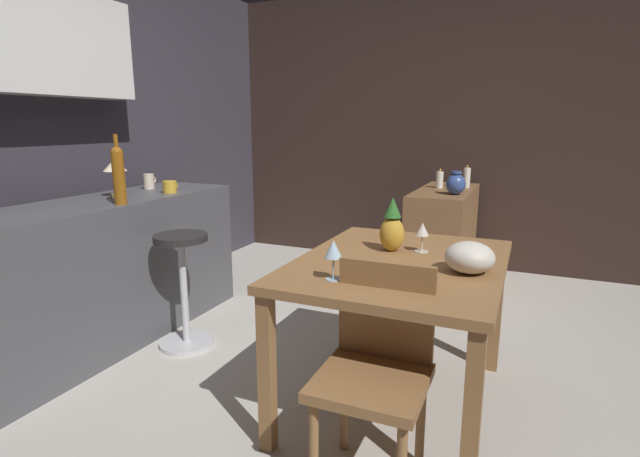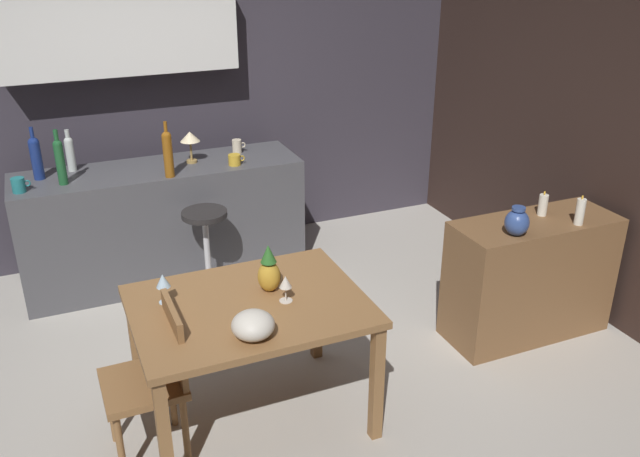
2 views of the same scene
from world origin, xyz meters
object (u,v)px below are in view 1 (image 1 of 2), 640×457
object	(u,v)px
sideboard_cabinet	(443,237)
pillar_candle_tall	(440,180)
wine_glass_left	(422,231)
pillar_candle_short	(467,178)
cup_mustard	(170,187)
fruit_bowl	(470,257)
chair_near_window	(376,365)
wine_glass_right	(333,250)
cup_cream	(149,181)
wine_bottle_amber	(118,173)
bar_stool	(184,287)
pineapple_centerpiece	(392,228)
dining_table	(400,278)
counter_lamp	(115,168)
vase_ceramic_blue	(456,184)

from	to	relation	value
sideboard_cabinet	pillar_candle_tall	world-z (taller)	pillar_candle_tall
wine_glass_left	pillar_candle_short	world-z (taller)	pillar_candle_short
cup_mustard	pillar_candle_tall	world-z (taller)	pillar_candle_tall
wine_glass_left	fruit_bowl	distance (m)	0.37
pillar_candle_short	chair_near_window	bearing A→B (deg)	-179.26
sideboard_cabinet	wine_glass_right	xyz separation A→B (m)	(-2.37, 0.05, 0.45)
wine_glass_left	cup_cream	world-z (taller)	cup_cream
sideboard_cabinet	wine_glass_left	world-z (taller)	wine_glass_left
wine_glass_left	pillar_candle_short	bearing A→B (deg)	1.22
wine_glass_left	cup_cream	bearing A→B (deg)	80.08
cup_cream	pillar_candle_short	bearing A→B (deg)	-51.07
wine_bottle_amber	pillar_candle_short	bearing A→B (deg)	-36.85
bar_stool	pillar_candle_short	distance (m)	2.54
chair_near_window	pineapple_centerpiece	bearing A→B (deg)	11.41
pineapple_centerpiece	wine_glass_right	bearing A→B (deg)	170.38
wine_glass_left	wine_bottle_amber	size ratio (longest dim) A/B	0.37
dining_table	pineapple_centerpiece	world-z (taller)	pineapple_centerpiece
cup_mustard	pillar_candle_tall	xyz separation A→B (m)	(1.61, -1.52, -0.05)
sideboard_cabinet	bar_stool	size ratio (longest dim) A/B	1.54
pineapple_centerpiece	wine_bottle_amber	bearing A→B (deg)	97.34
wine_bottle_amber	counter_lamp	world-z (taller)	wine_bottle_amber
pillar_candle_tall	bar_stool	bearing A→B (deg)	148.89
wine_bottle_amber	sideboard_cabinet	bearing A→B (deg)	-36.92
fruit_bowl	vase_ceramic_blue	size ratio (longest dim) A/B	1.14
dining_table	bar_stool	world-z (taller)	dining_table
bar_stool	vase_ceramic_blue	xyz separation A→B (m)	(1.60, -1.36, 0.52)
dining_table	wine_glass_right	xyz separation A→B (m)	(-0.40, 0.18, 0.21)
wine_glass_right	vase_ceramic_blue	xyz separation A→B (m)	(2.10, -0.17, 0.04)
pineapple_centerpiece	cup_cream	world-z (taller)	pineapple_centerpiece
wine_glass_right	pillar_candle_short	world-z (taller)	pillar_candle_short
chair_near_window	wine_bottle_amber	bearing A→B (deg)	74.74
sideboard_cabinet	chair_near_window	world-z (taller)	chair_near_window
pillar_candle_tall	sideboard_cabinet	bearing A→B (deg)	-142.83
dining_table	pillar_candle_short	distance (m)	2.18
wine_glass_left	cup_cream	size ratio (longest dim) A/B	1.36
pillar_candle_tall	pillar_candle_short	distance (m)	0.24
chair_near_window	pineapple_centerpiece	world-z (taller)	pineapple_centerpiece
cup_mustard	pillar_candle_tall	size ratio (longest dim) A/B	0.76
wine_glass_left	pineapple_centerpiece	xyz separation A→B (m)	(-0.04, 0.14, 0.01)
dining_table	pillar_candle_tall	distance (m)	2.08
fruit_bowl	vase_ceramic_blue	world-z (taller)	vase_ceramic_blue
dining_table	fruit_bowl	bearing A→B (deg)	-103.34
sideboard_cabinet	bar_stool	xyz separation A→B (m)	(-1.86, 1.24, -0.03)
fruit_bowl	pillar_candle_short	distance (m)	2.26
wine_glass_right	fruit_bowl	xyz separation A→B (m)	(0.32, -0.49, -0.06)
fruit_bowl	pillar_candle_tall	world-z (taller)	pillar_candle_tall
bar_stool	pillar_candle_short	bearing A→B (deg)	-33.91
dining_table	vase_ceramic_blue	world-z (taller)	vase_ceramic_blue
fruit_bowl	wine_bottle_amber	world-z (taller)	wine_bottle_amber
bar_stool	wine_glass_left	size ratio (longest dim) A/B	4.83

